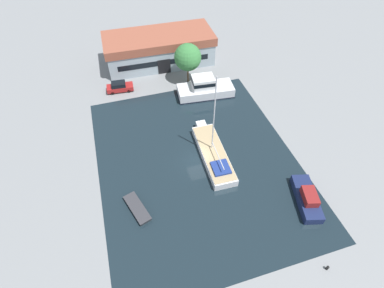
{
  "coord_description": "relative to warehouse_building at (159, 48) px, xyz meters",
  "views": [
    {
      "loc": [
        -8.54,
        -25.34,
        32.2
      ],
      "look_at": [
        0.0,
        2.51,
        1.0
      ],
      "focal_mm": 28.0,
      "sensor_mm": 36.0,
      "label": 1
    }
  ],
  "objects": [
    {
      "name": "mooring_bollard",
      "position": [
        7.74,
        -44.76,
        -2.51
      ],
      "size": [
        0.3,
        0.3,
        0.65
      ],
      "color": "black",
      "rests_on": "ground"
    },
    {
      "name": "quay_tree_near_building",
      "position": [
        3.37,
        -7.88,
        2.0
      ],
      "size": [
        4.7,
        4.7,
        7.2
      ],
      "color": "brown",
      "rests_on": "ground"
    },
    {
      "name": "small_dinghy",
      "position": [
        -10.17,
        -31.81,
        -2.57
      ],
      "size": [
        2.89,
        4.91,
        0.54
      ],
      "rotation": [
        0.0,
        0.0,
        0.31
      ],
      "color": "#23282D",
      "rests_on": "water_canal"
    },
    {
      "name": "sailboat_moored",
      "position": [
        1.54,
        -26.45,
        -2.18
      ],
      "size": [
        3.58,
        12.33,
        12.99
      ],
      "rotation": [
        0.0,
        0.0,
        -0.03
      ],
      "color": "silver",
      "rests_on": "water_canal"
    },
    {
      "name": "motor_cruiser",
      "position": [
        4.95,
        -12.67,
        -1.54
      ],
      "size": [
        9.88,
        4.78,
        3.64
      ],
      "rotation": [
        0.0,
        0.0,
        1.47
      ],
      "color": "silver",
      "rests_on": "water_canal"
    },
    {
      "name": "water_canal",
      "position": [
        -0.85,
        -26.65,
        -2.85
      ],
      "size": [
        26.85,
        33.45,
        0.01
      ],
      "primitive_type": "cube",
      "color": "black",
      "rests_on": "ground"
    },
    {
      "name": "warehouse_building",
      "position": [
        0.0,
        0.0,
        0.0
      ],
      "size": [
        20.68,
        9.29,
        5.64
      ],
      "rotation": [
        0.0,
        0.0,
        -0.03
      ],
      "color": "#99A8B2",
      "rests_on": "ground"
    },
    {
      "name": "cabin_boat",
      "position": [
        10.09,
        -36.8,
        -2.07
      ],
      "size": [
        3.85,
        6.87,
        2.12
      ],
      "rotation": [
        0.0,
        0.0,
        -0.26
      ],
      "color": "#19234C",
      "rests_on": "water_canal"
    },
    {
      "name": "ground_plane",
      "position": [
        -0.85,
        -26.65,
        -2.85
      ],
      "size": [
        440.0,
        440.0,
        0.0
      ],
      "primitive_type": "plane",
      "color": "gray"
    },
    {
      "name": "parked_car",
      "position": [
        -8.89,
        -7.19,
        -2.0
      ],
      "size": [
        4.67,
        2.23,
        1.72
      ],
      "rotation": [
        0.0,
        0.0,
        4.63
      ],
      "color": "maroon",
      "rests_on": "ground"
    }
  ]
}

